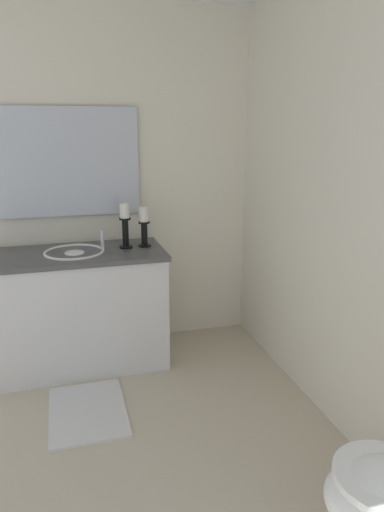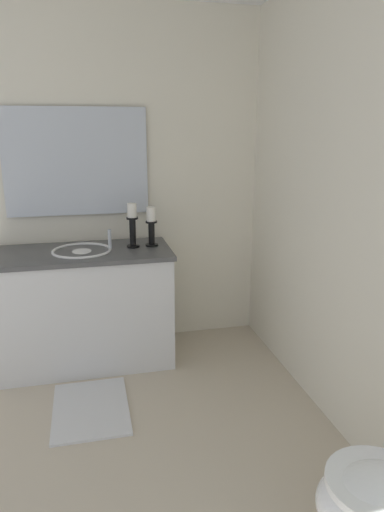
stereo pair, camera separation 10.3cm
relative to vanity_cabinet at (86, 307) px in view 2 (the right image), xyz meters
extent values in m
cube|color=beige|center=(1.13, 0.02, -0.42)|extent=(2.92, 2.67, 0.02)
cube|color=silver|center=(1.13, 1.35, 0.82)|extent=(2.92, 0.04, 2.45)
cube|color=silver|center=(-0.33, 0.02, 0.82)|extent=(0.04, 2.67, 2.45)
cube|color=silver|center=(0.00, 0.00, -0.02)|extent=(0.55, 1.17, 0.78)
cube|color=#4C4C4C|center=(0.00, 0.00, 0.39)|extent=(0.58, 1.20, 0.03)
ellipsoid|color=white|center=(0.00, 0.00, 0.36)|extent=(0.38, 0.30, 0.11)
torus|color=white|center=(0.00, 0.00, 0.41)|extent=(0.40, 0.40, 0.02)
cylinder|color=silver|center=(0.00, 0.19, 0.48)|extent=(0.02, 0.02, 0.14)
cube|color=silver|center=(-0.28, 0.00, 0.98)|extent=(0.02, 0.99, 0.74)
cylinder|color=black|center=(-0.04, 0.48, 0.41)|extent=(0.09, 0.09, 0.01)
cylinder|color=black|center=(-0.04, 0.48, 0.49)|extent=(0.04, 0.04, 0.17)
cylinder|color=black|center=(-0.04, 0.48, 0.58)|extent=(0.08, 0.08, 0.01)
cylinder|color=white|center=(-0.04, 0.48, 0.63)|extent=(0.06, 0.06, 0.10)
cylinder|color=black|center=(-0.03, 0.35, 0.41)|extent=(0.09, 0.09, 0.01)
cylinder|color=black|center=(-0.03, 0.35, 0.51)|extent=(0.04, 0.04, 0.20)
cylinder|color=black|center=(-0.03, 0.35, 0.61)|extent=(0.08, 0.08, 0.01)
cylinder|color=white|center=(-0.03, 0.35, 0.67)|extent=(0.06, 0.06, 0.10)
ellipsoid|color=white|center=(1.93, 1.00, -0.09)|extent=(0.38, 0.46, 0.24)
cylinder|color=white|center=(1.93, 1.00, -0.01)|extent=(0.39, 0.39, 0.03)
cube|color=silver|center=(0.62, 0.00, -0.40)|extent=(0.60, 0.44, 0.02)
camera|label=1|loc=(3.07, -0.06, 1.22)|focal=32.34mm
camera|label=2|loc=(3.09, 0.04, 1.22)|focal=32.34mm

